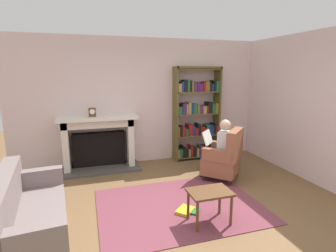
% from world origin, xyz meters
% --- Properties ---
extents(ground, '(14.00, 14.00, 0.00)m').
position_xyz_m(ground, '(0.00, 0.00, 0.00)').
color(ground, brown).
extents(back_wall, '(5.60, 0.10, 2.70)m').
position_xyz_m(back_wall, '(0.00, 2.55, 1.35)').
color(back_wall, silver).
rests_on(back_wall, ground).
extents(side_wall_right, '(0.10, 5.20, 2.70)m').
position_xyz_m(side_wall_right, '(2.65, 1.25, 1.35)').
color(side_wall_right, silver).
rests_on(side_wall_right, ground).
extents(area_rug, '(2.40, 1.80, 0.01)m').
position_xyz_m(area_rug, '(0.00, 0.30, 0.01)').
color(area_rug, brown).
rests_on(area_rug, ground).
extents(fireplace, '(1.59, 0.64, 1.12)m').
position_xyz_m(fireplace, '(-1.05, 2.30, 0.59)').
color(fireplace, '#4C4742').
rests_on(fireplace, ground).
extents(mantel_clock, '(0.14, 0.14, 0.17)m').
position_xyz_m(mantel_clock, '(-1.15, 2.20, 1.21)').
color(mantel_clock, brown).
rests_on(mantel_clock, fireplace).
extents(bookshelf, '(1.07, 0.32, 2.10)m').
position_xyz_m(bookshelf, '(1.14, 2.33, 1.03)').
color(bookshelf, brown).
rests_on(bookshelf, ground).
extents(armchair_reading, '(0.89, 0.89, 0.97)m').
position_xyz_m(armchair_reading, '(1.15, 1.01, 0.42)').
color(armchair_reading, '#331E14').
rests_on(armchair_reading, ground).
extents(seated_reader, '(0.58, 0.58, 1.14)m').
position_xyz_m(seated_reader, '(1.06, 1.09, 0.62)').
color(seated_reader, silver).
rests_on(seated_reader, ground).
extents(sofa_floral, '(0.89, 1.76, 0.85)m').
position_xyz_m(sofa_floral, '(-1.97, -0.02, 0.32)').
color(sofa_floral, slate).
rests_on(sofa_floral, ground).
extents(side_table, '(0.56, 0.39, 0.46)m').
position_xyz_m(side_table, '(0.22, -0.24, 0.38)').
color(side_table, brown).
rests_on(side_table, ground).
extents(scattered_books, '(0.40, 0.33, 0.04)m').
position_xyz_m(scattered_books, '(0.05, 0.09, 0.03)').
color(scattered_books, gold).
rests_on(scattered_books, area_rug).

